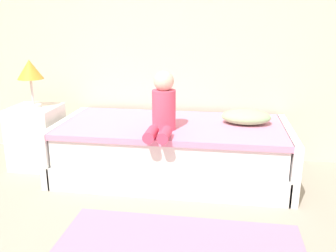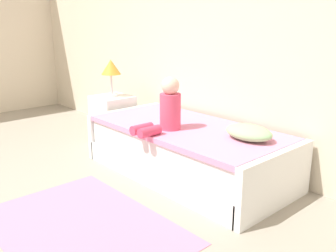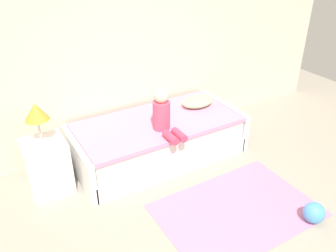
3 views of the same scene
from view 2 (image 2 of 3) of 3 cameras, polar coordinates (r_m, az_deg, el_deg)
wall_rear at (r=4.23m, az=4.82°, el=15.17°), size 7.20×0.10×2.90m
bed at (r=3.71m, az=2.87°, el=-3.82°), size 2.11×1.00×0.50m
nightstand at (r=4.73m, az=-8.45°, el=1.00°), size 0.44×0.44×0.60m
table_lamp at (r=4.61m, az=-8.77°, el=8.68°), size 0.24×0.24×0.45m
child_figure at (r=3.47m, az=-0.24°, el=2.68°), size 0.20×0.51×0.50m
pillow at (r=3.29m, az=12.31°, el=-0.95°), size 0.44×0.30×0.13m
area_rug at (r=2.95m, az=-13.00°, el=-14.86°), size 1.60×1.10×0.01m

